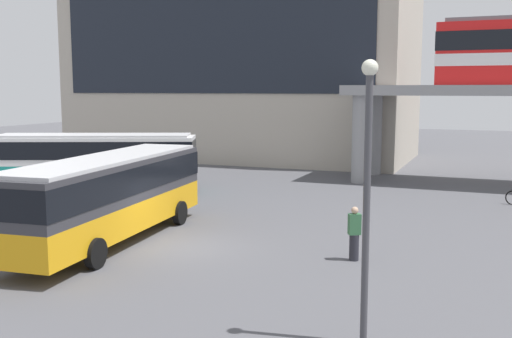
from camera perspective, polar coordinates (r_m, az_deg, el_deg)
The scene contains 6 objects.
ground_plane at distance 31.02m, azimuth 2.08°, elevation -2.98°, with size 120.00×120.00×0.00m, color #515156.
station_building at distance 51.29m, azimuth -1.22°, elevation 12.36°, with size 27.51×13.10×19.88m.
bus_main at distance 22.86m, azimuth -13.74°, elevation -1.94°, with size 3.56×11.23×3.22m.
bus_secondary at distance 34.35m, azimuth -15.09°, elevation 1.15°, with size 11.16×6.64×3.22m.
pedestrian_waiting_near_stop at distance 20.38m, azimuth 9.31°, elevation -6.20°, with size 0.48×0.42×1.83m.
lamp_post at distance 13.30m, azimuth 10.51°, elevation -1.02°, with size 0.36×0.36×6.32m.
Camera 1 is at (10.37, -18.68, 5.70)m, focal length 42.15 mm.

